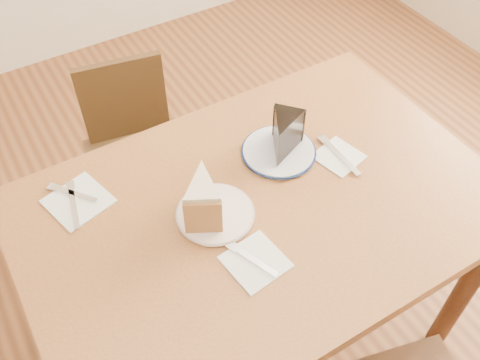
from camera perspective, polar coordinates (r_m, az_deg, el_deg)
name	(u,v)px	position (r m, az deg, el deg)	size (l,w,h in m)	color
ground	(255,335)	(1.99, 1.66, -16.20)	(4.00, 4.00, 0.00)	#4A2713
table	(261,227)	(1.43, 2.22, -5.02)	(1.20, 0.80, 0.75)	brown
chair_far	(137,152)	(1.99, -10.90, 2.99)	(0.42, 0.42, 0.73)	black
plate_cream	(215,214)	(1.33, -2.64, -3.62)	(0.19, 0.19, 0.01)	white
plate_navy	(279,152)	(1.47, 4.14, 3.04)	(0.20, 0.20, 0.01)	white
carrot_cake	(203,196)	(1.29, -3.96, -1.75)	(0.09, 0.12, 0.10)	beige
chocolate_cake	(283,139)	(1.42, 4.62, 4.43)	(0.08, 0.12, 0.10)	black
napkin_cream	(255,262)	(1.25, 1.66, -8.70)	(0.13, 0.13, 0.00)	white
napkin_navy	(339,156)	(1.48, 10.48, 2.48)	(0.11, 0.11, 0.00)	white
napkin_spare	(78,201)	(1.42, -16.86, -2.16)	(0.14, 0.14, 0.00)	white
fork_cream	(252,259)	(1.25, 1.34, -8.47)	(0.01, 0.14, 0.00)	silver
knife_navy	(339,155)	(1.48, 10.57, 2.62)	(0.02, 0.17, 0.00)	white
fork_spare	(73,193)	(1.43, -17.42, -1.35)	(0.01, 0.14, 0.00)	silver
knife_spare	(73,205)	(1.41, -17.34, -2.55)	(0.01, 0.16, 0.00)	silver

